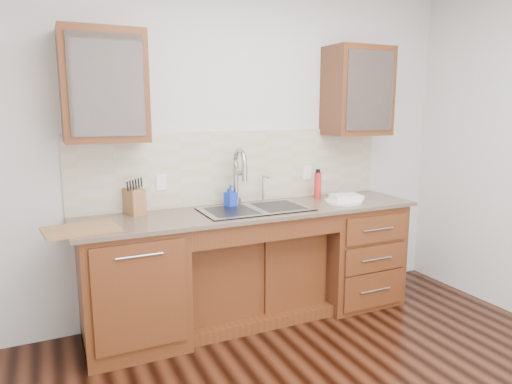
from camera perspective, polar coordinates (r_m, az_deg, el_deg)
name	(u,v)px	position (r m, az deg, el deg)	size (l,w,h in m)	color
wall_back	(236,149)	(3.81, -2.54, 5.43)	(4.00, 0.10, 2.70)	silver
base_cabinet_left	(132,285)	(3.42, -15.19, -11.21)	(0.70, 0.62, 0.88)	#593014
base_cabinet_center	(249,273)	(3.79, -0.84, -10.15)	(1.20, 0.44, 0.70)	#593014
base_cabinet_right	(352,251)	(4.14, 11.87, -7.24)	(0.70, 0.62, 0.88)	#593014
countertop	(255,211)	(3.54, -0.17, -2.40)	(2.70, 0.65, 0.03)	#84705B
backsplash	(239,167)	(3.77, -2.17, 3.16)	(2.70, 0.02, 0.59)	beige
sink	(255,220)	(3.54, -0.07, -3.56)	(0.84, 0.46, 0.19)	#9E9EA5
faucet	(236,180)	(3.67, -2.57, 1.45)	(0.04, 0.04, 0.40)	#999993
filter_tap	(263,188)	(3.79, 0.89, 0.52)	(0.02, 0.02, 0.24)	#999993
upper_cabinet_left	(104,86)	(3.32, -18.50, 12.40)	(0.55, 0.34, 0.75)	#593014
upper_cabinet_right	(357,91)	(4.13, 12.55, 12.17)	(0.55, 0.34, 0.75)	#593014
outlet_left	(161,182)	(3.57, -11.74, 1.17)	(0.08, 0.01, 0.12)	white
outlet_right	(307,173)	(4.06, 6.41, 2.41)	(0.08, 0.01, 0.12)	white
soap_bottle	(231,196)	(3.60, -3.20, -0.52)	(0.08, 0.08, 0.18)	#1436C7
water_bottle	(318,186)	(3.97, 7.71, 0.79)	(0.06, 0.06, 0.23)	#B4201C
plate	(343,201)	(3.86, 10.88, -1.16)	(0.31, 0.31, 0.02)	white
dish_towel	(346,197)	(3.92, 11.19, -0.61)	(0.24, 0.18, 0.04)	white
knife_block	(134,201)	(3.48, -14.96, -1.13)	(0.10, 0.17, 0.19)	brown
cutting_board	(81,229)	(3.12, -21.06, -4.37)	(0.45, 0.31, 0.02)	brown
cup_left_a	(89,95)	(3.31, -20.17, 11.36)	(0.11, 0.11, 0.09)	white
cup_left_b	(113,94)	(3.32, -17.45, 11.62)	(0.11, 0.11, 0.10)	white
cup_right_a	(348,97)	(4.07, 11.48, 11.52)	(0.12, 0.12, 0.10)	white
cup_right_b	(362,98)	(4.16, 13.06, 11.33)	(0.09, 0.09, 0.08)	white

